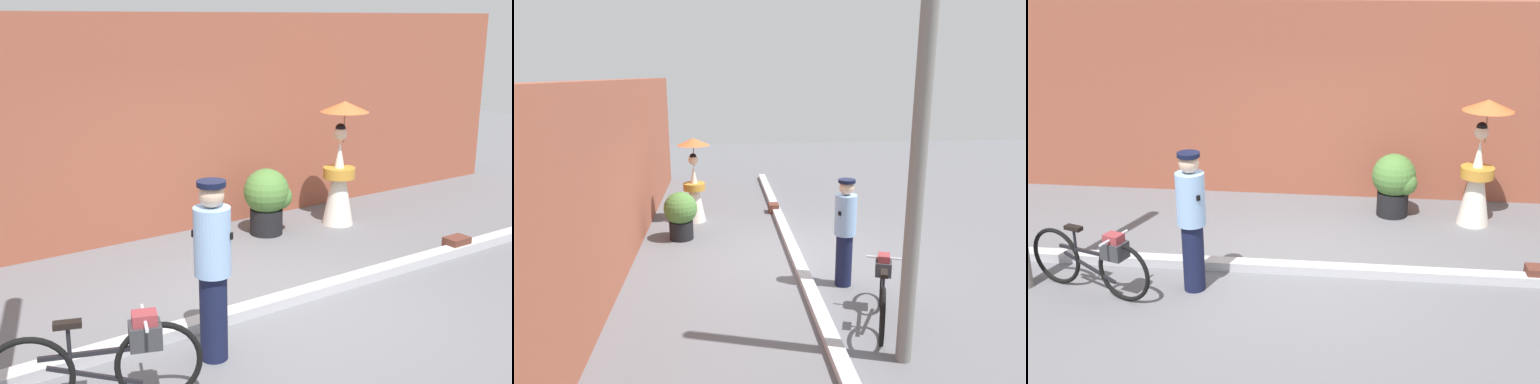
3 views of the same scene
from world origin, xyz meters
The scene contains 9 objects.
ground_plane centered at (0.00, 0.00, 0.00)m, with size 30.00×30.00×0.00m, color slate.
building_wall centered at (0.00, 3.12, 1.59)m, with size 14.00×0.40×3.18m, color brown.
sidewalk_curb centered at (0.00, 0.00, 0.06)m, with size 14.00×0.20×0.12m, color #B2B2B7.
bicycle_near_officer centered at (-2.35, -0.82, 0.44)m, with size 1.67×0.68×0.83m.
person_officer centered at (-1.21, -0.58, 0.92)m, with size 0.34×0.34×1.72m.
person_with_parasol centered at (2.47, 1.93, 0.92)m, with size 0.73×0.73×1.90m.
potted_plant_by_door centered at (1.28, 2.14, 0.55)m, with size 0.69×0.67×0.98m.
backpack_on_pavement centered at (2.98, 0.05, 0.11)m, with size 0.33×0.23×0.21m.
utility_pole centered at (-3.28, -0.77, 2.40)m, with size 0.18×0.18×4.80m, color slate.
Camera 2 is at (-7.99, 1.31, 3.25)m, focal length 32.95 mm.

